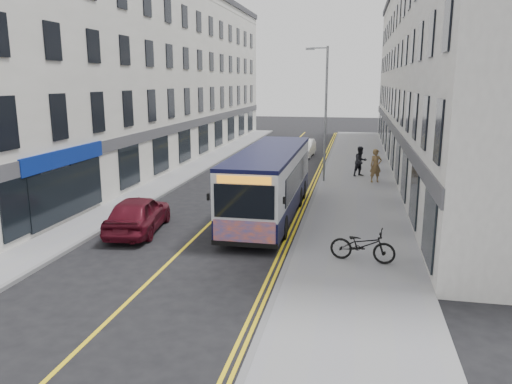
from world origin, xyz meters
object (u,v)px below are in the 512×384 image
at_px(bicycle, 363,245).
at_px(pedestrian_near, 376,166).
at_px(streetlamp, 324,110).
at_px(car_white, 304,148).
at_px(city_bus, 270,180).
at_px(pedestrian_far, 361,161).
at_px(car_maroon, 138,214).

relative_size(bicycle, pedestrian_near, 1.09).
xyz_separation_m(streetlamp, car_white, (-2.26, 10.35, -3.68)).
height_order(city_bus, pedestrian_far, city_bus).
bearing_deg(streetlamp, bicycle, -80.51).
bearing_deg(pedestrian_far, streetlamp, -175.09).
distance_m(pedestrian_near, pedestrian_far, 2.01).
height_order(bicycle, car_maroon, car_maroon).
xyz_separation_m(car_white, car_maroon, (-4.41, -21.98, 0.06)).
bearing_deg(car_white, city_bus, -86.27).
bearing_deg(car_maroon, city_bus, -152.01).
distance_m(bicycle, car_white, 24.40).
relative_size(streetlamp, car_white, 1.87).
xyz_separation_m(streetlamp, car_maroon, (-6.66, -11.63, -3.62)).
relative_size(pedestrian_far, car_maroon, 0.42).
distance_m(streetlamp, car_white, 11.21).
bearing_deg(pedestrian_far, bicycle, -127.17).
distance_m(pedestrian_near, car_white, 11.47).
relative_size(city_bus, bicycle, 4.87).
xyz_separation_m(city_bus, car_white, (-0.45, 18.58, -0.97)).
bearing_deg(car_white, bicycle, -76.93).
height_order(city_bus, car_white, city_bus).
relative_size(pedestrian_near, car_white, 0.46).
xyz_separation_m(streetlamp, bicycle, (2.28, -13.63, -3.69)).
relative_size(city_bus, car_maroon, 2.35).
distance_m(car_white, car_maroon, 22.42).
distance_m(city_bus, pedestrian_far, 11.05).
xyz_separation_m(pedestrian_far, car_maroon, (-8.90, -13.66, -0.30)).
distance_m(streetlamp, bicycle, 14.30).
bearing_deg(pedestrian_near, car_white, 96.87).
relative_size(city_bus, pedestrian_near, 5.33).
bearing_deg(city_bus, pedestrian_near, 59.75).
relative_size(pedestrian_near, pedestrian_far, 1.05).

